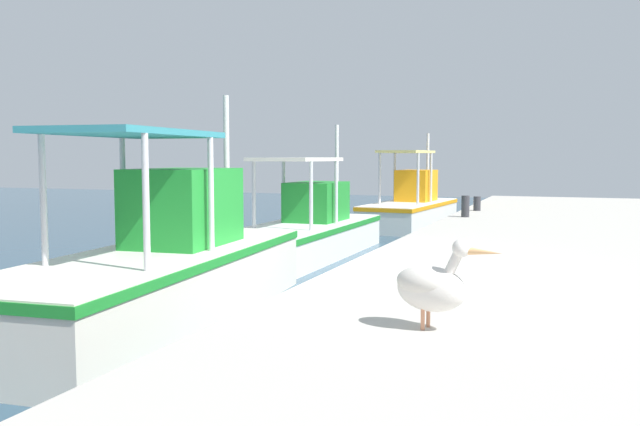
{
  "coord_description": "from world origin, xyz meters",
  "views": [
    {
      "loc": [
        -8.79,
        -3.03,
        2.31
      ],
      "look_at": [
        4.53,
        2.07,
        1.11
      ],
      "focal_mm": 37.54,
      "sensor_mm": 36.0,
      "label": 1
    }
  ],
  "objects_px": {
    "fishing_boat_second": "(161,269)",
    "fishing_boat_third": "(307,231)",
    "pelican": "(431,284)",
    "mooring_bollard_second": "(477,204)",
    "fishing_boat_fourth": "(411,208)",
    "mooring_bollard_nearest": "(465,206)"
  },
  "relations": [
    {
      "from": "fishing_boat_third",
      "to": "mooring_bollard_nearest",
      "type": "xyz_separation_m",
      "value": [
        2.6,
        -3.26,
        0.48
      ]
    },
    {
      "from": "mooring_bollard_second",
      "to": "fishing_boat_third",
      "type": "bearing_deg",
      "value": 145.42
    },
    {
      "from": "fishing_boat_second",
      "to": "mooring_bollard_second",
      "type": "height_order",
      "value": "fishing_boat_second"
    },
    {
      "from": "fishing_boat_fourth",
      "to": "pelican",
      "type": "bearing_deg",
      "value": -166.17
    },
    {
      "from": "fishing_boat_fourth",
      "to": "mooring_bollard_second",
      "type": "height_order",
      "value": "fishing_boat_fourth"
    },
    {
      "from": "fishing_boat_second",
      "to": "pelican",
      "type": "bearing_deg",
      "value": -117.04
    },
    {
      "from": "mooring_bollard_nearest",
      "to": "mooring_bollard_second",
      "type": "height_order",
      "value": "mooring_bollard_nearest"
    },
    {
      "from": "fishing_boat_second",
      "to": "mooring_bollard_nearest",
      "type": "xyz_separation_m",
      "value": [
        9.08,
        -2.85,
        0.34
      ]
    },
    {
      "from": "pelican",
      "to": "mooring_bollard_nearest",
      "type": "xyz_separation_m",
      "value": [
        11.26,
        1.42,
        -0.13
      ]
    },
    {
      "from": "fishing_boat_third",
      "to": "pelican",
      "type": "height_order",
      "value": "fishing_boat_third"
    },
    {
      "from": "fishing_boat_second",
      "to": "pelican",
      "type": "height_order",
      "value": "fishing_boat_second"
    },
    {
      "from": "fishing_boat_fourth",
      "to": "mooring_bollard_nearest",
      "type": "distance_m",
      "value": 5.24
    },
    {
      "from": "mooring_bollard_second",
      "to": "fishing_boat_fourth",
      "type": "bearing_deg",
      "value": 45.27
    },
    {
      "from": "pelican",
      "to": "mooring_bollard_second",
      "type": "distance_m",
      "value": 13.48
    },
    {
      "from": "pelican",
      "to": "mooring_bollard_second",
      "type": "bearing_deg",
      "value": 6.07
    },
    {
      "from": "mooring_bollard_second",
      "to": "pelican",
      "type": "bearing_deg",
      "value": -173.93
    },
    {
      "from": "fishing_boat_second",
      "to": "fishing_boat_third",
      "type": "relative_size",
      "value": 1.12
    },
    {
      "from": "fishing_boat_third",
      "to": "fishing_boat_second",
      "type": "bearing_deg",
      "value": -176.37
    },
    {
      "from": "mooring_bollard_nearest",
      "to": "pelican",
      "type": "bearing_deg",
      "value": -172.79
    },
    {
      "from": "fishing_boat_fourth",
      "to": "pelican",
      "type": "distance_m",
      "value": 16.34
    },
    {
      "from": "mooring_bollard_nearest",
      "to": "mooring_bollard_second",
      "type": "bearing_deg",
      "value": 0.0
    },
    {
      "from": "fishing_boat_third",
      "to": "mooring_bollard_second",
      "type": "xyz_separation_m",
      "value": [
        4.74,
        -3.26,
        0.41
      ]
    }
  ]
}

